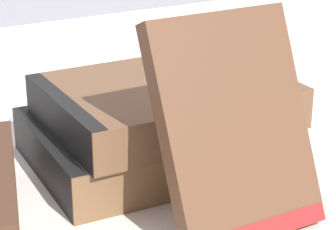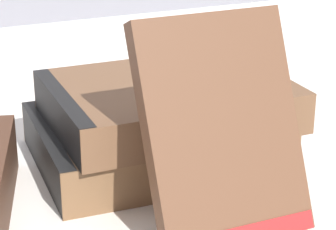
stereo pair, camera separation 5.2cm
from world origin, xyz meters
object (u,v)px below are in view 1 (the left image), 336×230
at_px(book_flat_top, 160,102).
at_px(book_flat_bottom, 145,140).
at_px(book_leaning_front, 236,134).
at_px(pocket_watch, 193,73).
at_px(reading_glasses, 59,112).

bearing_deg(book_flat_top, book_flat_bottom, 139.28).
height_order(book_flat_bottom, book_flat_top, book_flat_top).
height_order(book_leaning_front, pocket_watch, book_leaning_front).
bearing_deg(book_flat_top, pocket_watch, 0.90).
xyz_separation_m(book_flat_bottom, pocket_watch, (0.04, -0.01, 0.05)).
xyz_separation_m(book_flat_bottom, book_flat_top, (0.01, -0.01, 0.03)).
bearing_deg(book_flat_bottom, reading_glasses, 102.32).
relative_size(book_flat_top, book_leaning_front, 1.29).
distance_m(book_leaning_front, reading_glasses, 0.26).
bearing_deg(pocket_watch, book_flat_bottom, 168.29).
relative_size(book_flat_bottom, reading_glasses, 1.94).
relative_size(book_flat_bottom, book_leaning_front, 1.35).
bearing_deg(pocket_watch, reading_glasses, 113.80).
xyz_separation_m(book_flat_top, book_leaning_front, (-0.00, -0.11, 0.01)).
bearing_deg(reading_glasses, book_leaning_front, -79.33).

